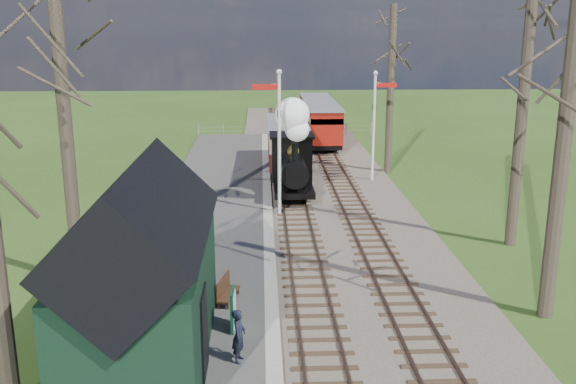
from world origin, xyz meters
name	(u,v)px	position (x,y,z in m)	size (l,w,h in m)	color
distant_hills	(286,228)	(1.40, 64.38, -16.21)	(114.40, 48.00, 22.02)	#385B23
ballast_bed	(315,181)	(1.30, 22.00, 0.05)	(8.00, 60.00, 0.10)	brown
track_near	(290,181)	(0.00, 22.00, 0.10)	(1.60, 60.00, 0.15)	brown
track_far	(339,180)	(2.60, 22.00, 0.10)	(1.60, 60.00, 0.15)	brown
platform	(210,229)	(-3.50, 14.00, 0.10)	(5.00, 44.00, 0.20)	#474442
coping_strip	(268,228)	(-1.20, 14.00, 0.10)	(0.40, 44.00, 0.21)	#B2AD9E
station_shed	(142,273)	(-4.30, 4.00, 2.27)	(3.25, 6.30, 4.78)	black
semaphore_near	(278,133)	(-0.77, 16.00, 3.62)	(1.22, 0.24, 6.22)	silver
semaphore_far	(375,118)	(4.37, 22.00, 3.35)	(1.22, 0.24, 5.72)	silver
bare_trees	(348,113)	(1.33, 10.10, 5.21)	(15.51, 22.39, 12.00)	#382D23
fence_line	(285,129)	(0.30, 36.00, 0.55)	(12.60, 0.08, 1.00)	slate
locomotive	(293,154)	(-0.01, 18.68, 2.18)	(1.90, 4.43, 4.75)	black
coach	(287,143)	(0.00, 24.75, 1.59)	(2.21, 7.59, 2.33)	black
red_carriage_a	(323,125)	(2.60, 31.24, 1.57)	(2.17, 5.38, 2.28)	black
red_carriage_b	(316,114)	(2.60, 36.74, 1.57)	(2.17, 5.38, 2.28)	black
sign_board	(233,310)	(-2.23, 5.17, 0.74)	(0.13, 0.75, 1.09)	#0D402C
bench	(225,290)	(-2.53, 6.96, 0.54)	(0.65, 1.31, 0.72)	#402616
person	(239,336)	(-2.02, 3.49, 0.86)	(0.48, 0.32, 1.32)	#1A1F30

